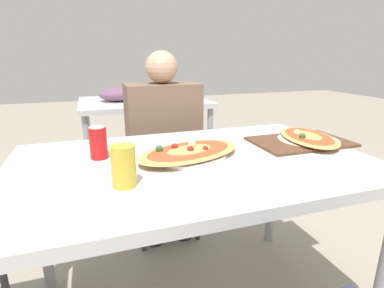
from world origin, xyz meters
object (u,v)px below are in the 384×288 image
(chair_far_seated, at_px, (160,155))
(dining_table, at_px, (193,176))
(pizza_main, at_px, (189,152))
(pizza_second, at_px, (308,138))
(drink_glass, at_px, (123,166))
(person_seated, at_px, (164,133))
(soda_can, at_px, (98,143))

(chair_far_seated, bearing_deg, dining_table, 87.26)
(dining_table, height_order, pizza_main, pizza_main)
(dining_table, xyz_separation_m, pizza_second, (0.58, 0.06, 0.09))
(pizza_main, xyz_separation_m, drink_glass, (-0.27, -0.19, 0.04))
(dining_table, distance_m, person_seated, 0.64)
(pizza_main, distance_m, pizza_second, 0.58)
(person_seated, height_order, soda_can, person_seated)
(dining_table, xyz_separation_m, soda_can, (-0.34, 0.13, 0.13))
(pizza_main, bearing_deg, soda_can, 162.74)
(person_seated, height_order, pizza_main, person_seated)
(chair_far_seated, bearing_deg, pizza_main, 86.59)
(soda_can, relative_size, pizza_second, 0.29)
(dining_table, relative_size, pizza_second, 3.20)
(drink_glass, relative_size, pizza_second, 0.30)
(drink_glass, bearing_deg, pizza_main, 34.81)
(pizza_second, bearing_deg, drink_glass, -165.74)
(pizza_main, height_order, drink_glass, drink_glass)
(chair_far_seated, distance_m, drink_glass, 1.01)
(pizza_main, distance_m, soda_can, 0.35)
(dining_table, height_order, chair_far_seated, chair_far_seated)
(dining_table, bearing_deg, chair_far_seated, 87.26)
(person_seated, distance_m, pizza_second, 0.80)
(pizza_main, height_order, soda_can, soda_can)
(person_seated, bearing_deg, pizza_main, 85.96)
(chair_far_seated, height_order, drink_glass, chair_far_seated)
(pizza_main, relative_size, drink_glass, 3.88)
(person_seated, distance_m, drink_glass, 0.87)
(person_seated, xyz_separation_m, drink_glass, (-0.31, -0.80, 0.12))
(person_seated, xyz_separation_m, soda_can, (-0.38, -0.51, 0.12))
(pizza_main, relative_size, pizza_second, 1.17)
(chair_far_seated, height_order, person_seated, person_seated)
(soda_can, relative_size, drink_glass, 0.97)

